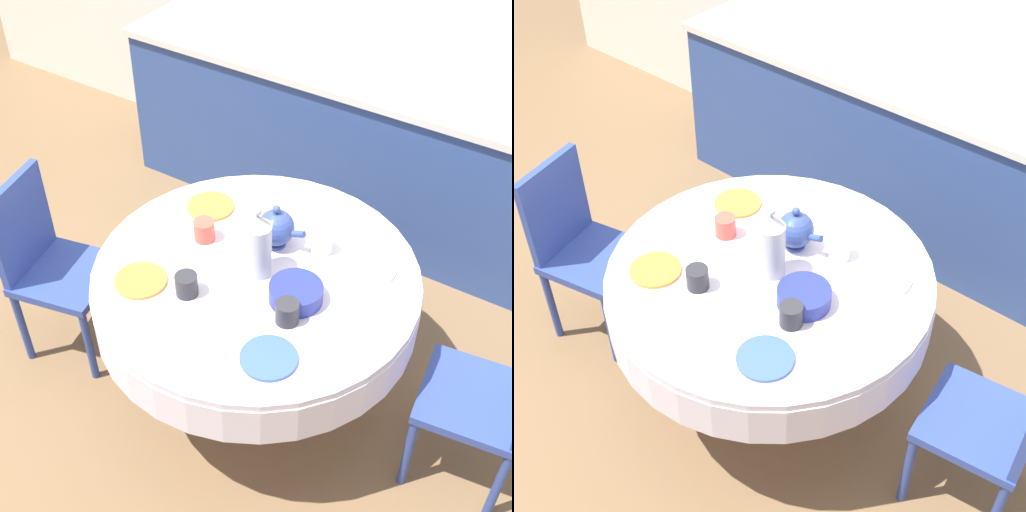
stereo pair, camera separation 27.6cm
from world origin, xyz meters
The scene contains 16 objects.
ground_plane centered at (0.00, 0.00, 0.00)m, with size 12.00×12.00×0.00m, color brown.
kitchen_counter centered at (0.00, 1.44, 0.47)m, with size 3.24×0.64×0.95m.
dining_table centered at (0.00, 0.00, 0.64)m, with size 1.32×1.32×0.76m.
chair_left centered at (0.99, 0.14, 0.52)m, with size 0.45×0.45×0.92m.
chair_right centered at (-0.97, -0.22, 0.52)m, with size 0.48×0.48×0.92m.
plate_near_left centered at (-0.35, -0.29, 0.77)m, with size 0.21×0.21×0.01m, color orange.
cup_near_left centered at (-0.16, -0.25, 0.81)m, with size 0.09×0.09×0.09m, color #28282D.
plate_near_right centered at (0.28, -0.36, 0.77)m, with size 0.21×0.21×0.01m, color #3856AD.
cup_near_right centered at (0.24, -0.17, 0.81)m, with size 0.09×0.09×0.09m, color #28282D.
plate_far_left centered at (-0.39, 0.24, 0.77)m, with size 0.21×0.21×0.01m, color orange.
cup_far_left centered at (-0.29, 0.05, 0.81)m, with size 0.09×0.09×0.09m, color #CC4C3D.
plate_far_right centered at (0.38, 0.25, 0.77)m, with size 0.21×0.21×0.01m, color white.
cup_far_right centered at (0.16, 0.24, 0.81)m, with size 0.09×0.09×0.09m, color white.
coffee_carafe centered at (0.01, 0.00, 0.90)m, with size 0.11×0.11×0.32m.
teapot centered at (-0.02, 0.18, 0.85)m, with size 0.21×0.15×0.20m.
fruit_bowl centered at (0.21, -0.05, 0.80)m, with size 0.21×0.21×0.07m, color navy.
Camera 1 is at (1.10, -1.74, 2.69)m, focal length 50.00 mm.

